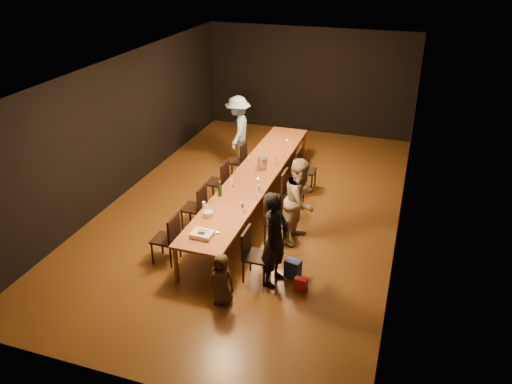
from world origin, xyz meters
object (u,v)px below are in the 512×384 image
(table, at_px, (254,177))
(chair_left_0, at_px, (165,238))
(chair_right_1, at_px, (277,221))
(champagne_bottle, at_px, (220,188))
(chair_right_3, at_px, (306,170))
(woman_birthday, at_px, (275,239))
(chair_right_2, at_px, (293,193))
(chair_right_0, at_px, (257,256))
(chair_left_1, at_px, (194,207))
(man_blue, at_px, (238,130))
(woman_tan, at_px, (301,200))
(chair_left_2, at_px, (217,182))
(birthday_cake, at_px, (202,234))
(plate_stack, at_px, (208,214))
(ice_bucket, at_px, (262,163))
(child, at_px, (222,279))
(chair_left_3, at_px, (236,161))

(table, height_order, chair_left_0, chair_left_0)
(chair_right_1, bearing_deg, champagne_bottle, -94.85)
(table, distance_m, chair_right_3, 1.49)
(chair_right_1, bearing_deg, woman_birthday, 14.24)
(chair_right_2, height_order, chair_left_0, same)
(chair_right_0, relative_size, chair_left_1, 1.00)
(table, bearing_deg, man_blue, 117.79)
(woman_tan, bearing_deg, chair_right_3, 21.73)
(woman_tan, relative_size, champagne_bottle, 5.14)
(chair_right_0, relative_size, woman_tan, 0.56)
(man_blue, bearing_deg, chair_left_2, -2.92)
(woman_birthday, xyz_separation_m, birthday_cake, (-1.21, -0.16, -0.04))
(chair_right_0, xyz_separation_m, plate_stack, (-1.08, 0.49, 0.34))
(woman_tan, bearing_deg, chair_left_1, 109.11)
(chair_left_0, distance_m, birthday_cake, 0.87)
(man_blue, bearing_deg, chair_right_2, 31.76)
(chair_left_1, xyz_separation_m, man_blue, (-0.30, 3.38, 0.40))
(woman_birthday, height_order, woman_tan, woman_birthday)
(champagne_bottle, bearing_deg, birthday_cake, -79.66)
(table, relative_size, birthday_cake, 16.70)
(chair_left_2, xyz_separation_m, champagne_bottle, (0.53, -1.10, 0.45))
(woman_birthday, relative_size, ice_bucket, 7.22)
(chair_left_1, xyz_separation_m, woman_tan, (2.07, 0.26, 0.36))
(chair_right_0, relative_size, child, 1.05)
(table, bearing_deg, ice_bucket, 83.40)
(woman_tan, xyz_separation_m, child, (-0.70, -2.22, -0.38))
(chair_left_3, bearing_deg, chair_right_0, -154.72)
(man_blue, distance_m, champagne_bottle, 3.39)
(chair_left_0, relative_size, woman_birthday, 0.56)
(chair_left_2, height_order, woman_birthday, woman_birthday)
(chair_left_0, distance_m, woman_birthday, 2.03)
(chair_right_1, distance_m, chair_right_3, 2.40)
(chair_right_0, xyz_separation_m, birthday_cake, (-0.91, -0.15, 0.33))
(chair_right_3, distance_m, chair_left_0, 3.98)
(plate_stack, distance_m, ice_bucket, 2.33)
(chair_left_1, relative_size, champagne_bottle, 2.89)
(chair_right_0, distance_m, chair_left_2, 2.94)
(chair_right_1, height_order, woman_tan, woman_tan)
(chair_left_0, height_order, birthday_cake, chair_left_0)
(chair_left_0, xyz_separation_m, ice_bucket, (0.90, 2.80, 0.40))
(child, bearing_deg, chair_right_3, 89.88)
(chair_right_2, xyz_separation_m, chair_right_3, (0.00, 1.20, 0.00))
(chair_right_2, bearing_deg, chair_right_1, -0.00)
(chair_left_2, xyz_separation_m, woman_tan, (2.07, -0.94, 0.36))
(chair_right_1, height_order, chair_left_1, same)
(chair_right_1, xyz_separation_m, champagne_bottle, (-1.17, 0.10, 0.45))
(child, relative_size, birthday_cake, 2.47)
(chair_right_2, height_order, plate_stack, chair_right_2)
(child, bearing_deg, birthday_cake, 137.70)
(chair_left_2, distance_m, woman_tan, 2.30)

